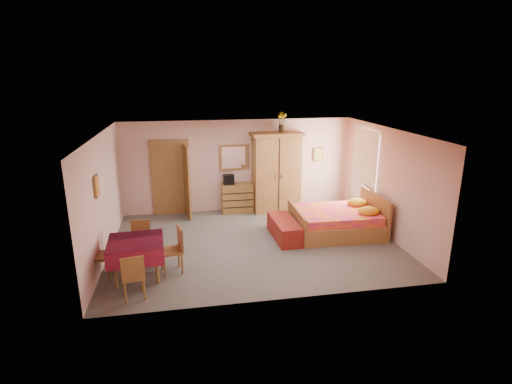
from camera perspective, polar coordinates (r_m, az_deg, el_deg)
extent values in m
plane|color=slate|center=(9.42, -0.27, -7.27)|extent=(6.50, 6.50, 0.00)
plane|color=brown|center=(8.71, -0.29, 8.60)|extent=(6.50, 6.50, 0.00)
cube|color=beige|center=(11.38, -2.50, 3.76)|extent=(6.50, 0.10, 2.60)
cube|color=beige|center=(6.66, 3.52, -5.47)|extent=(6.50, 0.10, 2.60)
cube|color=beige|center=(9.02, -21.06, -0.69)|extent=(0.10, 5.00, 2.60)
cube|color=beige|center=(10.05, 18.28, 1.26)|extent=(0.10, 5.00, 2.60)
cube|color=#9E6B35|center=(11.32, -12.04, 1.91)|extent=(1.06, 0.12, 2.15)
cube|color=white|center=(11.04, 15.24, 3.61)|extent=(0.08, 1.40, 1.95)
cube|color=orange|center=(8.34, -21.83, 0.76)|extent=(0.04, 0.32, 0.42)
cube|color=#D8BF59|center=(11.84, 8.88, 5.32)|extent=(0.30, 0.04, 0.40)
cube|color=olive|center=(11.38, -2.69, -0.85)|extent=(0.89, 0.45, 0.83)
cube|color=white|center=(11.30, -2.91, 4.97)|extent=(0.92, 0.13, 0.73)
cube|color=black|center=(11.22, -3.94, 1.80)|extent=(0.31, 0.23, 0.27)
cube|color=black|center=(11.30, 0.00, 2.33)|extent=(0.31, 0.31, 2.07)
cube|color=#A56E38|center=(11.33, 2.88, 2.82)|extent=(1.48, 0.81, 2.26)
cube|color=yellow|center=(11.20, 3.67, 9.95)|extent=(0.23, 0.23, 0.55)
cube|color=#E01578|center=(10.02, 11.37, -3.16)|extent=(2.14, 1.70, 0.97)
cube|color=maroon|center=(9.62, 4.06, -5.31)|extent=(0.56, 1.40, 0.46)
cube|color=maroon|center=(8.12, -16.64, -9.10)|extent=(1.09, 1.09, 0.75)
cube|color=olive|center=(7.41, -17.19, -11.32)|extent=(0.45, 0.45, 0.85)
cube|color=olive|center=(8.70, -16.09, -6.90)|extent=(0.40, 0.40, 0.87)
cube|color=brown|center=(8.24, -21.48, -8.42)|extent=(0.44, 0.44, 0.96)
cube|color=#976433|center=(8.10, -12.03, -8.15)|extent=(0.50, 0.50, 0.93)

